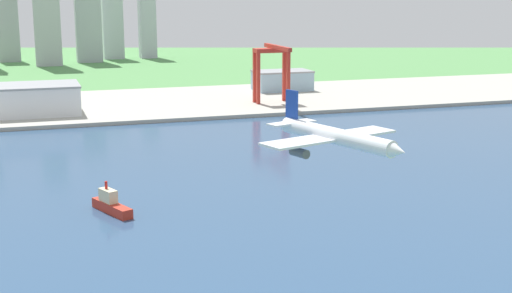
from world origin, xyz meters
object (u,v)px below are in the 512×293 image
at_px(port_crane_red, 273,61).
at_px(warehouse_annex, 282,80).
at_px(tugboat_small, 111,204).
at_px(warehouse_main, 34,99).
at_px(airplane_landing, 336,137).

relative_size(port_crane_red, warehouse_annex, 1.10).
distance_m(tugboat_small, warehouse_main, 214.29).
bearing_deg(warehouse_annex, tugboat_small, -121.24).
bearing_deg(warehouse_annex, airplane_landing, -108.40).
relative_size(airplane_landing, port_crane_red, 0.80).
relative_size(airplane_landing, tugboat_small, 1.71).
distance_m(airplane_landing, tugboat_small, 123.50).
bearing_deg(port_crane_red, warehouse_main, 178.57).
xyz_separation_m(tugboat_small, port_crane_red, (134.01, 209.24, 28.05)).
relative_size(port_crane_red, warehouse_main, 0.87).
height_order(port_crane_red, warehouse_main, port_crane_red).
bearing_deg(port_crane_red, tugboat_small, -122.64).
bearing_deg(warehouse_main, airplane_landing, -79.88).
bearing_deg(warehouse_annex, warehouse_main, -163.47).
relative_size(tugboat_small, port_crane_red, 0.47).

